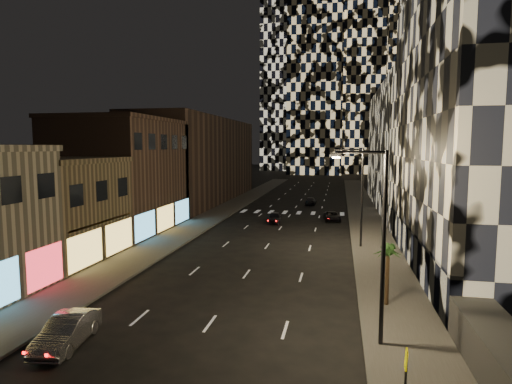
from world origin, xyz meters
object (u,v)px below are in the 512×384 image
at_px(car_dark_midlane, 275,218).
at_px(palm_tree, 388,255).
at_px(car_silver_parked, 67,331).
at_px(car_dark_oncoming, 311,201).
at_px(streetlight_near, 378,234).
at_px(car_dark_rightlane, 332,216).
at_px(streetlight_far, 359,190).
at_px(ped_sign, 406,372).

xyz_separation_m(car_dark_midlane, palm_tree, (10.55, -26.08, 2.46)).
relative_size(car_silver_parked, palm_tree, 1.21).
bearing_deg(car_dark_oncoming, streetlight_near, 98.00).
bearing_deg(palm_tree, car_dark_rightlane, 97.19).
bearing_deg(car_dark_oncoming, streetlight_far, 102.93).
relative_size(streetlight_far, car_silver_parked, 2.08).
xyz_separation_m(streetlight_near, car_silver_parked, (-14.15, -2.72, -4.64)).
bearing_deg(streetlight_far, car_dark_midlane, 130.00).
relative_size(car_dark_midlane, car_dark_rightlane, 0.93).
xyz_separation_m(streetlight_far, car_dark_midlane, (-9.51, 11.34, -4.70)).
height_order(car_dark_rightlane, ped_sign, ped_sign).
distance_m(car_silver_parked, car_dark_oncoming, 52.35).
xyz_separation_m(streetlight_near, car_dark_rightlane, (-2.61, 34.14, -4.78)).
height_order(car_dark_oncoming, palm_tree, palm_tree).
height_order(streetlight_far, car_dark_rightlane, streetlight_far).
relative_size(streetlight_far, car_dark_midlane, 2.34).
bearing_deg(car_dark_oncoming, ped_sign, 97.76).
xyz_separation_m(car_dark_oncoming, car_dark_rightlane, (3.70, -14.89, -0.01)).
xyz_separation_m(car_dark_midlane, ped_sign, (10.01, -37.04, 1.25)).
xyz_separation_m(car_silver_parked, car_dark_midlane, (4.64, 34.06, -0.06)).
height_order(streetlight_far, car_dark_oncoming, streetlight_far).
distance_m(streetlight_far, ped_sign, 25.94).
bearing_deg(car_dark_rightlane, palm_tree, -90.56).
xyz_separation_m(car_silver_parked, car_dark_rightlane, (11.54, 36.86, -0.14)).
height_order(streetlight_near, streetlight_far, same).
height_order(car_dark_midlane, car_dark_rightlane, car_dark_midlane).
relative_size(streetlight_near, car_silver_parked, 2.08).
bearing_deg(car_dark_rightlane, car_silver_parked, -115.14).
distance_m(car_dark_midlane, car_dark_oncoming, 17.98).
xyz_separation_m(streetlight_far, car_dark_oncoming, (-6.31, 29.03, -4.77)).
xyz_separation_m(ped_sign, palm_tree, (0.54, 10.96, 1.21)).
distance_m(streetlight_far, car_dark_rightlane, 15.15).
bearing_deg(car_dark_midlane, ped_sign, -81.62).
bearing_deg(palm_tree, streetlight_far, 94.01).
bearing_deg(palm_tree, streetlight_near, -101.12).
relative_size(streetlight_near, palm_tree, 2.51).
bearing_deg(car_dark_midlane, car_dark_rightlane, 15.35).
relative_size(car_dark_oncoming, palm_tree, 1.13).
bearing_deg(streetlight_near, streetlight_far, 90.00).
bearing_deg(palm_tree, car_dark_midlane, 112.02).
bearing_deg(palm_tree, car_silver_parked, -152.29).
bearing_deg(streetlight_near, car_silver_parked, -169.11).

